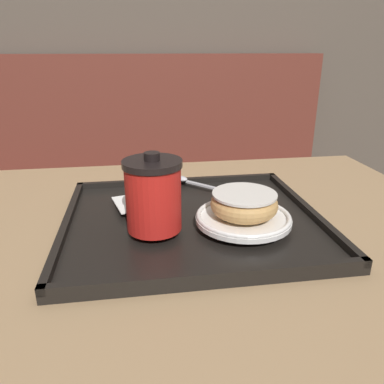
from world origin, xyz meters
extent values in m
cube|color=brown|center=(0.00, 1.10, 1.20)|extent=(8.00, 0.05, 2.40)
cube|color=brown|center=(-0.14, 0.84, 0.23)|extent=(1.61, 0.44, 0.45)
cube|color=brown|center=(-0.14, 1.02, 0.73)|extent=(1.61, 0.08, 0.55)
cube|color=tan|center=(0.00, 0.00, 0.71)|extent=(0.98, 0.83, 0.03)
cube|color=black|center=(-0.04, 0.02, 0.73)|extent=(0.45, 0.39, 0.01)
cube|color=black|center=(-0.04, -0.17, 0.74)|extent=(0.45, 0.01, 0.01)
cube|color=black|center=(-0.04, 0.21, 0.74)|extent=(0.45, 0.01, 0.01)
cube|color=black|center=(-0.25, 0.02, 0.74)|extent=(0.01, 0.39, 0.01)
cube|color=black|center=(0.18, 0.02, 0.74)|extent=(0.01, 0.39, 0.01)
cube|color=white|center=(-0.12, 0.09, 0.75)|extent=(0.12, 0.11, 0.00)
cylinder|color=red|center=(-0.11, -0.03, 0.80)|extent=(0.09, 0.09, 0.11)
cylinder|color=black|center=(-0.11, -0.03, 0.86)|extent=(0.09, 0.09, 0.01)
cylinder|color=black|center=(-0.11, -0.03, 0.87)|extent=(0.02, 0.02, 0.01)
cylinder|color=white|center=(0.05, -0.03, 0.75)|extent=(0.16, 0.16, 0.01)
torus|color=white|center=(0.05, -0.03, 0.76)|extent=(0.16, 0.16, 0.01)
torus|color=tan|center=(0.05, -0.03, 0.78)|extent=(0.11, 0.11, 0.03)
cylinder|color=white|center=(0.05, -0.03, 0.79)|extent=(0.11, 0.11, 0.00)
ellipsoid|color=silver|center=(-0.04, 0.20, 0.75)|extent=(0.04, 0.04, 0.01)
cube|color=silver|center=(0.02, 0.14, 0.75)|extent=(0.10, 0.10, 0.00)
camera|label=1|loc=(-0.13, -0.58, 1.02)|focal=35.00mm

